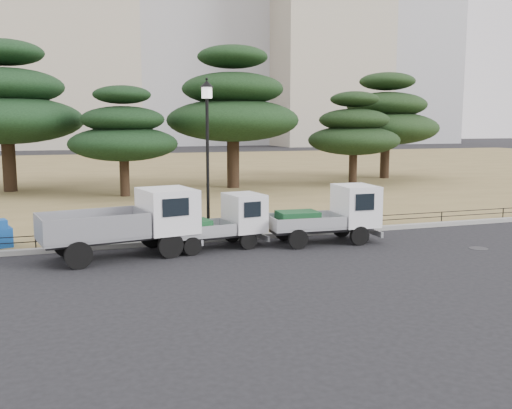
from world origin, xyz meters
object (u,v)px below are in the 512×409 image
object	(u,v)px
truck_large	(129,220)
street_lamp	(207,132)
truck_kei_front	(222,222)
truck_kei_rear	(331,214)

from	to	relation	value
truck_large	street_lamp	size ratio (longest dim) A/B	0.91
truck_kei_front	truck_kei_rear	size ratio (longest dim) A/B	0.91
truck_large	truck_kei_front	distance (m)	3.01
truck_kei_front	street_lamp	distance (m)	3.14
truck_large	truck_kei_rear	bearing A→B (deg)	-10.95
truck_kei_front	truck_large	bearing A→B (deg)	177.50
truck_kei_front	truck_kei_rear	xyz separation A→B (m)	(3.70, -0.37, 0.10)
truck_large	truck_kei_front	xyz separation A→B (m)	(2.98, 0.29, -0.26)
truck_kei_rear	street_lamp	size ratio (longest dim) A/B	0.71
truck_large	truck_kei_rear	distance (m)	6.69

